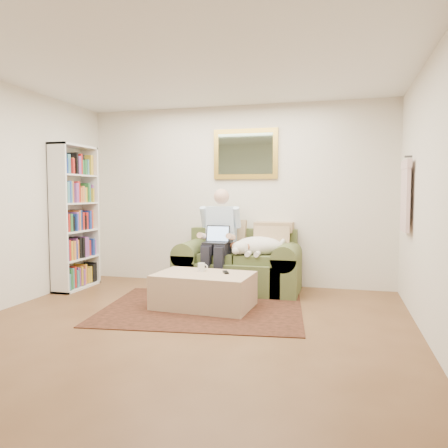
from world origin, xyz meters
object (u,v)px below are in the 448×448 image
at_px(sleeping_dog, 259,246).
at_px(laptop, 217,238).
at_px(coffee_mug, 201,267).
at_px(bookshelf, 75,217).
at_px(sofa, 239,270).
at_px(seated_man, 218,241).
at_px(ottoman, 204,291).

bearing_deg(sleeping_dog, laptop, -166.36).
relative_size(coffee_mug, bookshelf, 0.05).
relative_size(sofa, coffee_mug, 16.61).
relative_size(sofa, bookshelf, 0.83).
relative_size(seated_man, laptop, 4.33).
xyz_separation_m(seated_man, coffee_mug, (-0.01, -0.71, -0.25)).
relative_size(sofa, sleeping_dog, 2.43).
distance_m(seated_man, laptop, 0.07).
relative_size(ottoman, coffee_mug, 11.08).
distance_m(sleeping_dog, bookshelf, 2.59).
bearing_deg(coffee_mug, sofa, 73.25).
bearing_deg(bookshelf, sofa, 11.25).
bearing_deg(sofa, ottoman, -100.62).
bearing_deg(ottoman, laptop, 94.70).
bearing_deg(seated_man, coffee_mug, -90.79).
distance_m(ottoman, bookshelf, 2.27).
relative_size(seated_man, bookshelf, 0.70).
bearing_deg(sofa, bookshelf, -168.75).
xyz_separation_m(sleeping_dog, bookshelf, (-2.54, -0.36, 0.36)).
bearing_deg(seated_man, sofa, 31.45).
bearing_deg(sleeping_dog, bookshelf, -171.89).
height_order(seated_man, laptop, seated_man).
bearing_deg(bookshelf, seated_man, 8.37).
height_order(sleeping_dog, ottoman, sleeping_dog).
bearing_deg(laptop, ottoman, -85.30).
bearing_deg(sofa, laptop, -138.98).
xyz_separation_m(laptop, sleeping_dog, (0.55, 0.13, -0.10)).
bearing_deg(laptop, bookshelf, -173.45).
relative_size(seated_man, coffee_mug, 13.97).
distance_m(sofa, sleeping_dog, 0.47).
xyz_separation_m(ottoman, coffee_mug, (-0.07, 0.13, 0.25)).
distance_m(coffee_mug, bookshelf, 2.10).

